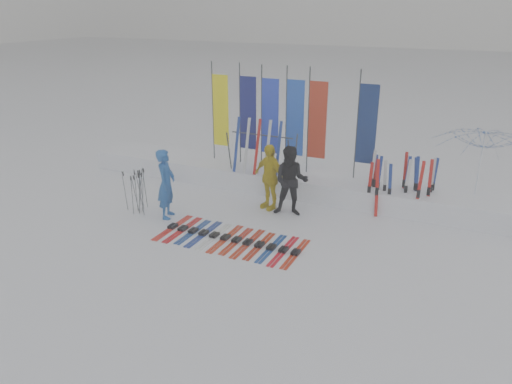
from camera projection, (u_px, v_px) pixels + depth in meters
The scene contains 11 objects.
ground at pixel (220, 252), 11.79m from camera, with size 120.00×120.00×0.00m, color white.
snow_bank at pixel (291, 181), 15.58m from camera, with size 14.00×1.60×0.60m, color white.
person_blue at pixel (166, 184), 13.40m from camera, with size 0.70×0.46×1.92m, color #1C52A5.
person_black at pixel (291, 181), 13.55m from camera, with size 0.95×0.74×1.95m, color black.
person_yellow at pixel (269, 177), 14.00m from camera, with size 1.10×0.46×1.88m, color gold.
tent_canopy at pixel (480, 172), 13.40m from camera, with size 2.72×2.77×2.49m, color white.
ski_row at pixel (231, 239), 12.36m from camera, with size 3.61×1.70×0.07m.
pole_cluster at pixel (138, 192), 13.89m from camera, with size 0.70×0.62×1.25m.
feather_flags at pixel (284, 117), 15.22m from camera, with size 5.34×0.22×3.20m.
ski_rack at pixel (262, 148), 15.18m from camera, with size 2.04×0.80×1.23m.
upright_skis at pixel (399, 185), 13.82m from camera, with size 1.71×1.19×1.70m.
Camera 1 is at (5.24, -9.16, 5.51)m, focal length 35.00 mm.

